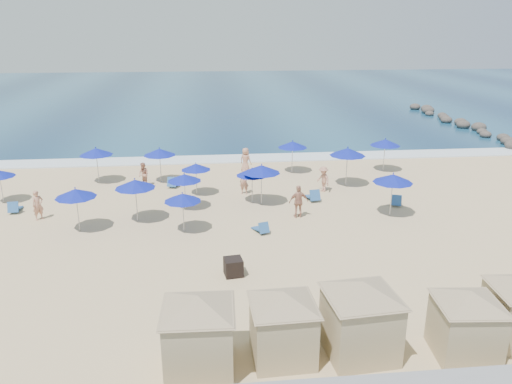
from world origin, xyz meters
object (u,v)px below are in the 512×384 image
Objects in this scene: umbrella_3 at (135,184)px; beachgoer_2 at (299,202)px; beachgoer_0 at (38,205)px; trash_bin at (233,267)px; beachgoer_1 at (144,174)px; beachgoer_3 at (323,179)px; umbrella_7 at (252,172)px; umbrella_8 at (262,169)px; umbrella_10 at (348,152)px; cabana_3 at (467,315)px; umbrella_11 at (393,178)px; cabana_0 at (198,323)px; cabana_2 at (361,309)px; rock_jetty at (469,126)px; umbrella_4 at (196,167)px; beachgoer_4 at (246,160)px; umbrella_5 at (184,178)px; umbrella_6 at (183,197)px; umbrella_12 at (160,152)px; beachgoer_5 at (244,182)px; cabana_1 at (283,316)px; umbrella_13 at (385,142)px; umbrella_2 at (96,152)px.

umbrella_3 is 8.84m from beachgoer_2.
trash_bin is at bearing -76.88° from beachgoer_0.
beachgoer_1 is 11.71m from beachgoer_3.
umbrella_7 is 0.87× the size of umbrella_8.
beachgoer_1 is (-13.26, 1.32, -1.52)m from umbrella_10.
umbrella_11 is at bearing 80.30° from cabana_3.
cabana_2 is (5.09, 0.22, 0.03)m from cabana_0.
beachgoer_1 is (-5.13, 12.99, 0.41)m from trash_bin.
beachgoer_3 reaches higher than rock_jetty.
cabana_3 is (-18.63, -34.81, 1.09)m from rock_jetty.
rock_jetty is 10.04× the size of umbrella_10.
umbrella_4 is at bearing 90.94° from trash_bin.
beachgoer_4 is at bearing 127.49° from umbrella_11.
rock_jetty is 34.60m from umbrella_5.
cabana_2 is 12.20m from umbrella_6.
cabana_3 is at bearing -7.20° from cabana_2.
cabana_3 is 22.76m from umbrella_12.
cabana_3 reaches higher than beachgoer_2.
beachgoer_5 is at bearing 98.24° from cabana_2.
umbrella_12 is at bearing -47.59° from beachgoer_2.
rock_jetty is 14.98× the size of beachgoer_4.
trash_bin is at bearing 102.22° from cabana_1.
umbrella_8 is 1.53× the size of beachgoer_3.
umbrella_3 is at bearing 105.14° from cabana_0.
beachgoer_2 is (0.26, 12.07, -0.71)m from cabana_2.
umbrella_13 reaches higher than rock_jetty.
cabana_1 is at bearing -91.70° from umbrella_7.
umbrella_12 is (-4.08, 13.75, 1.72)m from trash_bin.
umbrella_3 is (-4.79, 6.65, 1.74)m from trash_bin.
beachgoer_2 is at bearing -54.42° from beachgoer_3.
beachgoer_3 is (16.51, 3.20, -0.01)m from beachgoer_0.
cabana_2 is 14.46m from umbrella_8.
rock_jetty is 32.66m from umbrella_4.
beachgoer_2 is (6.23, -1.94, -0.98)m from umbrella_5.
cabana_1 reaches higher than umbrella_5.
umbrella_5 is at bearing 93.54° from cabana_0.
umbrella_3 is 1.00× the size of umbrella_13.
cabana_1 is 1.89× the size of umbrella_5.
umbrella_13 reaches higher than beachgoer_4.
umbrella_2 is 4.18m from umbrella_12.
beachgoer_2 is at bearing -42.57° from umbrella_12.
cabana_1 is 18.67m from umbrella_10.
trash_bin is at bearing -100.42° from umbrella_7.
umbrella_6 is 6.87m from beachgoer_5.
cabana_1 is at bearing -71.88° from umbrella_6.
umbrella_2 is 10.25m from beachgoer_4.
umbrella_3 is (-11.80, 12.78, 0.67)m from cabana_3.
umbrella_11 is at bearing -21.58° from umbrella_7.
beachgoer_4 is (3.46, 4.78, -0.92)m from umbrella_4.
trash_bin is 0.48× the size of beachgoer_5.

